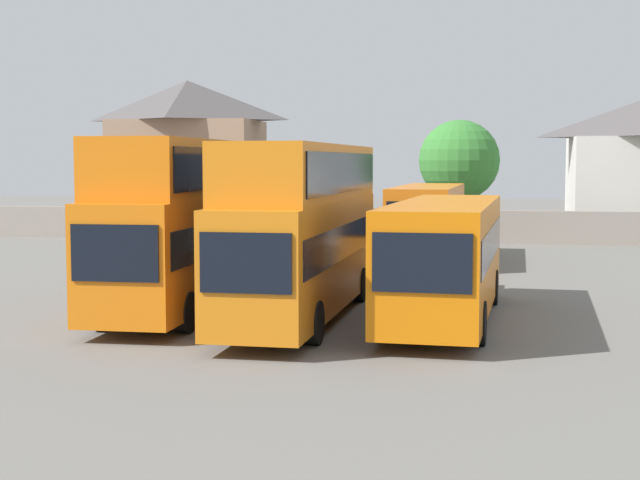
{
  "coord_description": "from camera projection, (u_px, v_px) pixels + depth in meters",
  "views": [
    {
      "loc": [
        5.03,
        -26.46,
        4.51
      ],
      "look_at": [
        0.0,
        3.0,
        1.98
      ],
      "focal_mm": 52.76,
      "sensor_mm": 36.0,
      "label": 1
    }
  ],
  "objects": [
    {
      "name": "depot_boundary_wall",
      "position": [
        388.0,
        226.0,
        52.24
      ],
      "size": [
        56.0,
        0.5,
        1.8
      ],
      "primitive_type": "cube",
      "color": "gray",
      "rests_on": "ground"
    },
    {
      "name": "bus_4",
      "position": [
        334.0,
        216.0,
        42.71
      ],
      "size": [
        3.04,
        10.88,
        3.51
      ],
      "rotation": [
        0.0,
        0.0,
        -1.51
      ],
      "color": "orange",
      "rests_on": "ground"
    },
    {
      "name": "ground",
      "position": [
        373.0,
        255.0,
        44.89
      ],
      "size": [
        140.0,
        140.0,
        0.0
      ],
      "primitive_type": "plane",
      "color": "slate"
    },
    {
      "name": "bus_1",
      "position": [
        181.0,
        216.0,
        27.72
      ],
      "size": [
        2.63,
        10.11,
        5.12
      ],
      "rotation": [
        0.0,
        0.0,
        -1.57
      ],
      "color": "orange",
      "rests_on": "ground"
    },
    {
      "name": "tree_behind_wall",
      "position": [
        459.0,
        161.0,
        53.75
      ],
      "size": [
        4.62,
        4.62,
        6.85
      ],
      "color": "brown",
      "rests_on": "ground"
    },
    {
      "name": "bus_5",
      "position": [
        428.0,
        218.0,
        41.9
      ],
      "size": [
        3.01,
        10.64,
        3.39
      ],
      "rotation": [
        0.0,
        0.0,
        -1.61
      ],
      "color": "orange",
      "rests_on": "ground"
    },
    {
      "name": "bus_3",
      "position": [
        445.0,
        253.0,
        26.33
      ],
      "size": [
        3.21,
        10.98,
        3.37
      ],
      "rotation": [
        0.0,
        0.0,
        -1.63
      ],
      "color": "orange",
      "rests_on": "ground"
    },
    {
      "name": "bus_2",
      "position": [
        303.0,
        221.0,
        26.67
      ],
      "size": [
        2.76,
        11.8,
        4.96
      ],
      "rotation": [
        0.0,
        0.0,
        -1.6
      ],
      "color": "orange",
      "rests_on": "ground"
    },
    {
      "name": "house_terrace_left",
      "position": [
        188.0,
        154.0,
        61.06
      ],
      "size": [
        9.56,
        6.43,
        9.68
      ],
      "color": "#9E7A60",
      "rests_on": "ground"
    }
  ]
}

